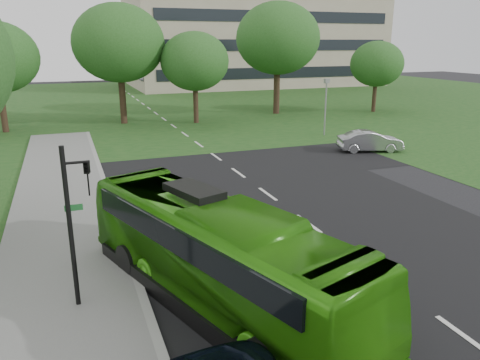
{
  "coord_description": "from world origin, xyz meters",
  "views": [
    {
      "loc": [
        -8.62,
        -13.24,
        6.93
      ],
      "look_at": [
        -2.29,
        3.64,
        1.6
      ],
      "focal_mm": 35.0,
      "sensor_mm": 36.0,
      "label": 1
    }
  ],
  "objects": [
    {
      "name": "traffic_light",
      "position": [
        -8.65,
        -1.26,
        2.64
      ],
      "size": [
        0.73,
        0.22,
        4.5
      ],
      "rotation": [
        0.0,
        0.0,
        -0.34
      ],
      "color": "black",
      "rests_on": "ground"
    },
    {
      "name": "bus",
      "position": [
        -5.16,
        -2.22,
        1.44
      ],
      "size": [
        5.66,
        10.54,
        2.87
      ],
      "primitive_type": "imported",
      "rotation": [
        0.0,
        0.0,
        0.33
      ],
      "color": "#328D10",
      "rests_on": "ground"
    },
    {
      "name": "office_building",
      "position": [
        21.96,
        61.96,
        12.5
      ],
      "size": [
        40.1,
        20.1,
        25.0
      ],
      "color": "tan",
      "rests_on": "ground"
    },
    {
      "name": "tree_park_e",
      "position": [
        21.31,
        27.25,
        4.81
      ],
      "size": [
        5.31,
        5.31,
        7.08
      ],
      "color": "black",
      "rests_on": "ground"
    },
    {
      "name": "tree_park_b",
      "position": [
        -3.77,
        28.96,
        6.83
      ],
      "size": [
        7.73,
        7.73,
        10.14
      ],
      "color": "black",
      "rests_on": "ground"
    },
    {
      "name": "sedan",
      "position": [
        9.97,
        11.98,
        0.68
      ],
      "size": [
        4.38,
        2.58,
        1.36
      ],
      "primitive_type": "imported",
      "rotation": [
        0.0,
        0.0,
        1.28
      ],
      "color": "#9C9CA1",
      "rests_on": "ground"
    },
    {
      "name": "tree_park_d",
      "position": [
        11.38,
        29.65,
        7.26
      ],
      "size": [
        8.11,
        8.11,
        10.73
      ],
      "color": "black",
      "rests_on": "ground"
    },
    {
      "name": "tree_park_c",
      "position": [
        2.29,
        26.96,
        5.33
      ],
      "size": [
        5.91,
        5.91,
        7.85
      ],
      "color": "black",
      "rests_on": "ground"
    },
    {
      "name": "camera_pole",
      "position": [
        10.0,
        17.86,
        2.76
      ],
      "size": [
        0.43,
        0.4,
        4.28
      ],
      "rotation": [
        0.0,
        0.0,
        -0.32
      ],
      "color": "gray",
      "rests_on": "ground"
    },
    {
      "name": "street_surfaces",
      "position": [
        -0.38,
        22.75,
        0.03
      ],
      "size": [
        120.0,
        120.0,
        0.15
      ],
      "color": "black",
      "rests_on": "ground"
    },
    {
      "name": "ground",
      "position": [
        0.0,
        0.0,
        0.0
      ],
      "size": [
        160.0,
        160.0,
        0.0
      ],
      "primitive_type": "plane",
      "color": "black",
      "rests_on": "ground"
    }
  ]
}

